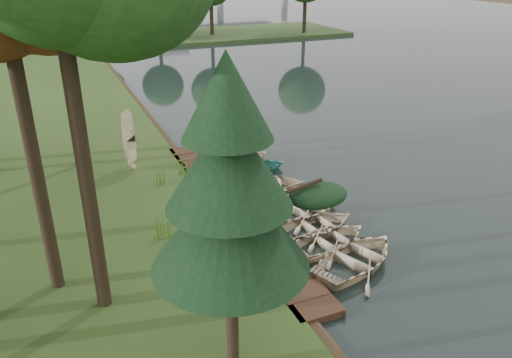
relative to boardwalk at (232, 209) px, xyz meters
name	(u,v)px	position (x,y,z in m)	size (l,w,h in m)	color
ground	(265,205)	(1.60, 0.00, -0.15)	(300.00, 300.00, 0.00)	#3D2F1D
water	(456,68)	(31.60, 20.00, -0.12)	(130.00, 200.00, 0.05)	black
boardwalk	(232,209)	(0.00, 0.00, 0.00)	(1.60, 16.00, 0.30)	#392316
peninsula	(168,38)	(9.60, 50.00, 0.08)	(50.00, 14.00, 0.45)	#2E451F
rowboat_0	(357,256)	(2.66, -5.77, 0.31)	(2.83, 3.97, 0.82)	beige
rowboat_1	(330,239)	(2.41, -4.28, 0.26)	(2.50, 3.50, 0.72)	beige
rowboat_2	(316,224)	(2.48, -3.08, 0.27)	(2.54, 3.56, 0.74)	beige
rowboat_3	(303,207)	(2.68, -1.63, 0.31)	(2.81, 3.94, 0.82)	beige
rowboat_4	(281,195)	(2.39, -0.02, 0.24)	(2.33, 3.27, 0.68)	beige
rowboat_5	(268,182)	(2.39, 1.39, 0.26)	(2.51, 3.51, 0.73)	beige
rowboat_6	(255,167)	(2.56, 3.42, 0.25)	(2.45, 3.42, 0.71)	#2E8073
rowboat_7	(244,158)	(2.50, 4.80, 0.23)	(2.29, 3.20, 0.66)	beige
stored_rowboat	(134,164)	(-3.15, 5.76, 0.47)	(2.21, 3.10, 0.64)	beige
tree_2	(5,14)	(-7.33, -3.12, 8.77)	(3.73, 3.73, 10.35)	black
pine_tree	(229,188)	(-3.26, -8.84, 5.43)	(3.80, 3.80, 8.34)	black
reeds_0	(161,225)	(-3.40, -1.38, 0.67)	(0.60, 0.60, 1.03)	#3F661E
reeds_1	(173,231)	(-3.11, -2.01, 0.66)	(0.60, 0.60, 1.02)	#3F661E
reeds_2	(159,175)	(-2.38, 3.45, 0.64)	(0.60, 0.60, 0.97)	#3F661E
reeds_3	(182,164)	(-1.00, 4.30, 0.66)	(0.60, 0.60, 1.02)	#3F661E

